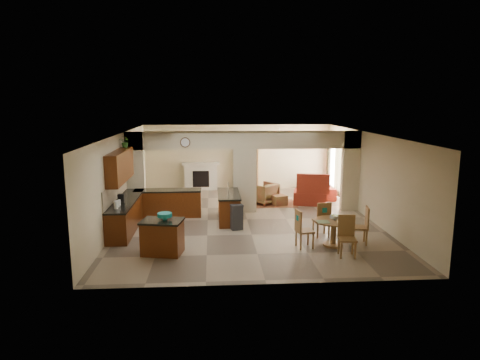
{
  "coord_description": "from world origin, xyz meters",
  "views": [
    {
      "loc": [
        -1.12,
        -13.43,
        3.83
      ],
      "look_at": [
        -0.21,
        0.3,
        1.26
      ],
      "focal_mm": 32.0,
      "sensor_mm": 36.0,
      "label": 1
    }
  ],
  "objects": [
    {
      "name": "window_a",
      "position": [
        3.97,
        2.3,
        1.2
      ],
      "size": [
        0.02,
        0.9,
        1.9
      ],
      "primitive_type": "cube",
      "color": "white",
      "rests_on": "wall_right"
    },
    {
      "name": "drape_b_left",
      "position": [
        3.93,
        3.4,
        1.2
      ],
      "size": [
        0.1,
        0.28,
        2.3
      ],
      "primitive_type": "cube",
      "color": "#3C2018",
      "rests_on": "wall_right"
    },
    {
      "name": "chair_west",
      "position": [
        1.21,
        -2.8,
        0.55
      ],
      "size": [
        0.48,
        0.48,
        1.02
      ],
      "rotation": [
        0.0,
        0.0,
        1.74
      ],
      "color": "olive",
      "rests_on": "floor"
    },
    {
      "name": "kitchen_counter",
      "position": [
        -3.26,
        -0.25,
        0.46
      ],
      "size": [
        2.52,
        3.29,
        1.48
      ],
      "color": "#3A1606",
      "rests_on": "floor"
    },
    {
      "name": "sofa",
      "position": [
        3.3,
        3.43,
        0.35
      ],
      "size": [
        2.48,
        1.2,
        0.7
      ],
      "primitive_type": "imported",
      "rotation": [
        0.0,
        0.0,
        1.46
      ],
      "color": "maroon",
      "rests_on": "floor"
    },
    {
      "name": "floor",
      "position": [
        0.0,
        0.0,
        0.0
      ],
      "size": [
        10.0,
        10.0,
        0.0
      ],
      "primitive_type": "plane",
      "color": "gray",
      "rests_on": "ground"
    },
    {
      "name": "kitchen_island",
      "position": [
        -2.39,
        -3.01,
        0.44
      ],
      "size": [
        1.13,
        0.91,
        0.88
      ],
      "rotation": [
        0.0,
        0.0,
        -0.19
      ],
      "color": "#3A1606",
      "rests_on": "floor"
    },
    {
      "name": "ceiling_fan",
      "position": [
        1.5,
        3.0,
        2.56
      ],
      "size": [
        1.0,
        1.0,
        0.1
      ],
      "primitive_type": "cylinder",
      "color": "white",
      "rests_on": "ceiling"
    },
    {
      "name": "plant",
      "position": [
        -3.82,
        0.14,
        2.55
      ],
      "size": [
        0.41,
        0.38,
        0.36
      ],
      "primitive_type": "imported",
      "rotation": [
        0.0,
        0.0,
        -0.4
      ],
      "color": "#235316",
      "rests_on": "upper_cabinets"
    },
    {
      "name": "chair_south",
      "position": [
        2.21,
        -3.43,
        0.55
      ],
      "size": [
        0.47,
        0.47,
        1.02
      ],
      "rotation": [
        0.0,
        0.0,
        -0.12
      ],
      "color": "olive",
      "rests_on": "floor"
    },
    {
      "name": "chair_east",
      "position": [
        2.91,
        -2.59,
        0.55
      ],
      "size": [
        0.49,
        0.49,
        1.02
      ],
      "rotation": [
        0.0,
        0.0,
        4.54
      ],
      "color": "olive",
      "rests_on": "floor"
    },
    {
      "name": "rug",
      "position": [
        1.2,
        2.1,
        0.01
      ],
      "size": [
        1.6,
        1.3,
        0.01
      ],
      "primitive_type": "cube",
      "color": "brown",
      "rests_on": "floor"
    },
    {
      "name": "wall_clock",
      "position": [
        -2.0,
        0.85,
        2.45
      ],
      "size": [
        0.34,
        0.03,
        0.34
      ],
      "primitive_type": "cylinder",
      "rotation": [
        1.57,
        0.0,
        0.0
      ],
      "color": "#4B3019",
      "rests_on": "partition_header"
    },
    {
      "name": "shelving_unit",
      "position": [
        0.35,
        4.82,
        0.9
      ],
      "size": [
        1.0,
        0.32,
        1.8
      ],
      "primitive_type": "cube",
      "color": "olive",
      "rests_on": "floor"
    },
    {
      "name": "window_b",
      "position": [
        3.97,
        4.0,
        1.2
      ],
      "size": [
        0.02,
        0.9,
        1.9
      ],
      "primitive_type": "cube",
      "color": "white",
      "rests_on": "wall_right"
    },
    {
      "name": "partition_right_pier",
      "position": [
        3.7,
        1.0,
        1.4
      ],
      "size": [
        0.6,
        0.25,
        2.8
      ],
      "primitive_type": "cube",
      "color": "beige",
      "rests_on": "floor"
    },
    {
      "name": "wall_back",
      "position": [
        0.0,
        5.0,
        1.4
      ],
      "size": [
        8.0,
        0.0,
        8.0
      ],
      "primitive_type": "plane",
      "rotation": [
        1.57,
        0.0,
        0.0
      ],
      "color": "beige",
      "rests_on": "floor"
    },
    {
      "name": "partition_center_pier",
      "position": [
        0.0,
        1.0,
        1.1
      ],
      "size": [
        0.8,
        0.25,
        2.2
      ],
      "primitive_type": "cube",
      "color": "beige",
      "rests_on": "floor"
    },
    {
      "name": "partition_left_pier",
      "position": [
        -3.7,
        1.0,
        1.4
      ],
      "size": [
        0.6,
        0.25,
        2.8
      ],
      "primitive_type": "cube",
      "color": "beige",
      "rests_on": "floor"
    },
    {
      "name": "drape_b_right",
      "position": [
        3.93,
        4.6,
        1.2
      ],
      "size": [
        0.1,
        0.28,
        2.3
      ],
      "primitive_type": "cube",
      "color": "#3C2018",
      "rests_on": "wall_right"
    },
    {
      "name": "chaise",
      "position": [
        2.55,
        2.04,
        0.24
      ],
      "size": [
        1.4,
        1.25,
        0.48
      ],
      "primitive_type": "cube",
      "rotation": [
        0.0,
        0.0,
        -0.25
      ],
      "color": "maroon",
      "rests_on": "floor"
    },
    {
      "name": "trash_can",
      "position": [
        -0.4,
        -1.06,
        0.36
      ],
      "size": [
        0.39,
        0.36,
        0.71
      ],
      "primitive_type": "cube",
      "rotation": [
        0.0,
        0.0,
        0.24
      ],
      "color": "#2B2B2D",
      "rests_on": "floor"
    },
    {
      "name": "fireplace",
      "position": [
        -1.6,
        4.83,
        0.61
      ],
      "size": [
        1.6,
        0.35,
        1.2
      ],
      "color": "beige",
      "rests_on": "floor"
    },
    {
      "name": "ottoman",
      "position": [
        1.33,
        1.89,
        0.19
      ],
      "size": [
        0.66,
        0.66,
        0.37
      ],
      "primitive_type": "cube",
      "rotation": [
        0.0,
        0.0,
        0.37
      ],
      "color": "maroon",
      "rests_on": "floor"
    },
    {
      "name": "glazed_door",
      "position": [
        3.97,
        3.15,
        1.05
      ],
      "size": [
        0.02,
        0.7,
        2.1
      ],
      "primitive_type": "cube",
      "color": "white",
      "rests_on": "wall_right"
    },
    {
      "name": "drape_a_right",
      "position": [
        3.93,
        2.9,
        1.2
      ],
      "size": [
        0.1,
        0.28,
        2.3
      ],
      "primitive_type": "cube",
      "color": "#3C2018",
      "rests_on": "wall_right"
    },
    {
      "name": "peninsula",
      "position": [
        -0.6,
        -0.11,
        0.46
      ],
      "size": [
        0.7,
        1.85,
        0.91
      ],
      "color": "#3A1606",
      "rests_on": "floor"
    },
    {
      "name": "upper_cabinets",
      "position": [
        -3.82,
        -0.8,
        1.92
      ],
      "size": [
        0.35,
        2.4,
        0.9
      ],
      "primitive_type": "cube",
      "color": "#3A1606",
      "rests_on": "wall_left"
    },
    {
      "name": "chair_north",
      "position": [
        1.98,
        -1.96,
        0.55
      ],
      "size": [
        0.47,
        0.47,
        1.02
      ],
      "rotation": [
        0.0,
        0.0,
        3.27
      ],
      "color": "olive",
      "rests_on": "floor"
    },
    {
      "name": "ceiling",
      "position": [
        0.0,
        0.0,
        2.8
      ],
      "size": [
        10.0,
        10.0,
        0.0
      ],
      "primitive_type": "plane",
      "rotation": [
        3.14,
        0.0,
        0.0
      ],
      "color": "white",
      "rests_on": "wall_back"
    },
    {
      "name": "wall_left",
      "position": [
        -4.0,
        0.0,
        1.4
      ],
      "size": [
        0.0,
        10.0,
        10.0
      ],
      "primitive_type": "plane",
      "rotation": [
        1.57,
        0.0,
        1.57
      ],
      "color": "beige",
      "rests_on": "floor"
    },
    {
      "name": "wall_right",
      "position": [
        4.0,
        0.0,
        1.4
      ],
      "size": [
        0.0,
        10.0,
        10.0
      ],
      "primitive_type": "plane",
      "rotation": [
        1.57,
        0.0,
        -1.57
      ],
      "color": "beige",
      "rests_on": "floor"
    },
    {
      "name": "armchair",
      "position": [
        0.83,
        2.17,
        0.39
      ],
      "size": [
        1.19,
        1.19,
        0.78
      ],
      "primitive_type": "imported",
      "rotation": [
        0.0,
        0.0,
        3.83
      ],
      "color": "maroon",
      "rests_on": "floor"
    },
    {
      "name": "dining_table",
      "position": [
        2.08,
        -2.7,
        0.48
      ],
      "size": [
        1.04,
        1.04,
        0.71
      ],
      "color": "olive",
      "rests_on": "floor"
    },
    {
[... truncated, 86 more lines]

